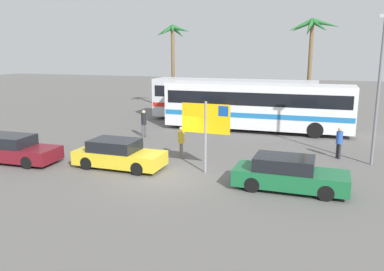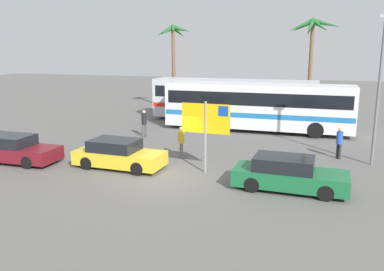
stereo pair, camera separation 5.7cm
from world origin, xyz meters
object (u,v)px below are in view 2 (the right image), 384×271
object	(u,v)px
bus_front_coach	(257,105)
car_green	(288,174)
ferry_sign	(207,121)
car_yellow	(118,154)
car_maroon	(12,149)
pedestrian_by_bus	(144,121)
bus_rear_coach	(233,98)
pedestrian_near_sign	(181,140)
pedestrian_crossing_lot	(339,141)

from	to	relation	value
bus_front_coach	car_green	xyz separation A→B (m)	(2.97, -11.12, -1.15)
ferry_sign	car_yellow	xyz separation A→B (m)	(-4.09, -0.51, -1.69)
car_maroon	car_green	bearing A→B (deg)	-0.56
car_maroon	pedestrian_by_bus	distance (m)	8.09
bus_rear_coach	pedestrian_near_sign	bearing A→B (deg)	-91.32
bus_rear_coach	pedestrian_crossing_lot	size ratio (longest dim) A/B	7.72
pedestrian_crossing_lot	pedestrian_by_bus	xyz separation A→B (m)	(-11.43, 1.61, 0.07)
ferry_sign	car_green	bearing A→B (deg)	-14.35
ferry_sign	pedestrian_crossing_lot	world-z (taller)	ferry_sign
car_green	car_yellow	world-z (taller)	same
car_green	pedestrian_crossing_lot	bearing A→B (deg)	71.16
bus_front_coach	car_maroon	world-z (taller)	bus_front_coach
pedestrian_crossing_lot	bus_front_coach	bearing A→B (deg)	-84.13
car_yellow	car_green	bearing A→B (deg)	-3.07
bus_front_coach	car_yellow	xyz separation A→B (m)	(-4.78, -10.49, -1.15)
bus_front_coach	car_green	distance (m)	11.56
bus_rear_coach	car_maroon	size ratio (longest dim) A/B	2.66
car_green	pedestrian_near_sign	world-z (taller)	pedestrian_near_sign
pedestrian_by_bus	pedestrian_near_sign	bearing A→B (deg)	-170.32
bus_rear_coach	car_green	distance (m)	15.21
car_maroon	pedestrian_crossing_lot	world-z (taller)	pedestrian_crossing_lot
pedestrian_by_bus	ferry_sign	bearing A→B (deg)	-170.44
car_yellow	pedestrian_by_bus	world-z (taller)	pedestrian_by_bus
bus_front_coach	pedestrian_near_sign	bearing A→B (deg)	-107.61
bus_front_coach	bus_rear_coach	size ratio (longest dim) A/B	1.00
car_maroon	pedestrian_near_sign	xyz separation A→B (m)	(7.66, 3.17, 0.31)
bus_rear_coach	ferry_sign	bearing A→B (deg)	-83.00
car_yellow	pedestrian_near_sign	xyz separation A→B (m)	(2.23, 2.45, 0.32)
bus_front_coach	ferry_sign	size ratio (longest dim) A/B	3.84
car_maroon	pedestrian_near_sign	world-z (taller)	pedestrian_near_sign
bus_front_coach	bus_rear_coach	distance (m)	3.87
bus_rear_coach	car_green	xyz separation A→B (m)	(5.26, -14.23, -1.15)
bus_front_coach	bus_rear_coach	bearing A→B (deg)	126.42
bus_rear_coach	car_green	bearing A→B (deg)	-69.70
pedestrian_near_sign	pedestrian_by_bus	distance (m)	5.54
pedestrian_near_sign	bus_front_coach	bearing A→B (deg)	41.14
bus_rear_coach	pedestrian_near_sign	size ratio (longest dim) A/B	7.58
car_green	pedestrian_near_sign	bearing A→B (deg)	152.67
bus_front_coach	car_yellow	bearing A→B (deg)	-114.50
bus_front_coach	pedestrian_by_bus	xyz separation A→B (m)	(-6.42, -4.08, -0.78)
bus_front_coach	pedestrian_by_bus	distance (m)	7.64
car_green	pedestrian_crossing_lot	distance (m)	5.81
bus_rear_coach	car_yellow	distance (m)	13.87
ferry_sign	pedestrian_near_sign	world-z (taller)	ferry_sign
car_yellow	pedestrian_crossing_lot	distance (m)	10.91
car_green	pedestrian_by_bus	distance (m)	11.74
pedestrian_crossing_lot	pedestrian_near_sign	xyz separation A→B (m)	(-7.57, -2.36, 0.02)
car_maroon	pedestrian_by_bus	xyz separation A→B (m)	(3.80, 7.14, 0.37)
car_maroon	car_yellow	size ratio (longest dim) A/B	1.10
car_green	pedestrian_crossing_lot	world-z (taller)	pedestrian_crossing_lot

